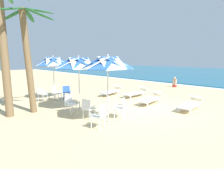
{
  "coord_description": "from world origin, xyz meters",
  "views": [
    {
      "loc": [
        5.57,
        -7.56,
        2.51
      ],
      "look_at": [
        -2.23,
        -0.17,
        1.0
      ],
      "focal_mm": 29.3,
      "sensor_mm": 36.0,
      "label": 1
    }
  ],
  "objects_px": {
    "plastic_chair_0": "(99,115)",
    "palm_tree_0": "(3,36)",
    "plastic_chair_3": "(70,103)",
    "beachgoer_seated": "(175,84)",
    "beach_umbrella_0": "(108,64)",
    "plastic_chair_5": "(42,93)",
    "sun_lounger_0": "(191,104)",
    "plastic_chair_6": "(56,92)",
    "plastic_chair_2": "(121,107)",
    "plastic_chair_1": "(88,108)",
    "plastic_chair_4": "(67,91)",
    "sun_lounger_2": "(136,92)",
    "beach_umbrella_2": "(53,62)",
    "palm_tree_1": "(27,45)",
    "beach_umbrella_1": "(79,64)",
    "sun_lounger_1": "(151,98)",
    "sun_lounger_3": "(111,91)"
  },
  "relations": [
    {
      "from": "plastic_chair_2",
      "to": "palm_tree_1",
      "type": "relative_size",
      "value": 0.18
    },
    {
      "from": "sun_lounger_1",
      "to": "sun_lounger_3",
      "type": "xyz_separation_m",
      "value": [
        -3.34,
        0.08,
        0.0
      ]
    },
    {
      "from": "plastic_chair_3",
      "to": "beachgoer_seated",
      "type": "distance_m",
      "value": 11.12
    },
    {
      "from": "plastic_chair_6",
      "to": "beachgoer_seated",
      "type": "bearing_deg",
      "value": 77.17
    },
    {
      "from": "beach_umbrella_1",
      "to": "plastic_chair_4",
      "type": "xyz_separation_m",
      "value": [
        -2.47,
        0.68,
        -1.79
      ]
    },
    {
      "from": "plastic_chair_0",
      "to": "sun_lounger_1",
      "type": "height_order",
      "value": "plastic_chair_0"
    },
    {
      "from": "plastic_chair_0",
      "to": "plastic_chair_6",
      "type": "height_order",
      "value": "same"
    },
    {
      "from": "plastic_chair_0",
      "to": "palm_tree_0",
      "type": "relative_size",
      "value": 0.16
    },
    {
      "from": "plastic_chair_6",
      "to": "palm_tree_0",
      "type": "distance_m",
      "value": 4.44
    },
    {
      "from": "plastic_chair_0",
      "to": "plastic_chair_2",
      "type": "distance_m",
      "value": 1.42
    },
    {
      "from": "plastic_chair_2",
      "to": "plastic_chair_3",
      "type": "xyz_separation_m",
      "value": [
        -2.08,
        -1.2,
        0.0
      ]
    },
    {
      "from": "palm_tree_1",
      "to": "plastic_chair_2",
      "type": "bearing_deg",
      "value": 35.84
    },
    {
      "from": "sun_lounger_3",
      "to": "plastic_chair_6",
      "type": "bearing_deg",
      "value": -106.13
    },
    {
      "from": "plastic_chair_2",
      "to": "sun_lounger_1",
      "type": "relative_size",
      "value": 0.39
    },
    {
      "from": "sun_lounger_0",
      "to": "palm_tree_0",
      "type": "relative_size",
      "value": 0.39
    },
    {
      "from": "beach_umbrella_2",
      "to": "plastic_chair_0",
      "type": "bearing_deg",
      "value": -10.63
    },
    {
      "from": "plastic_chair_3",
      "to": "palm_tree_0",
      "type": "xyz_separation_m",
      "value": [
        -1.45,
        -2.19,
        2.95
      ]
    },
    {
      "from": "beach_umbrella_0",
      "to": "sun_lounger_0",
      "type": "height_order",
      "value": "beach_umbrella_0"
    },
    {
      "from": "beach_umbrella_0",
      "to": "plastic_chair_5",
      "type": "relative_size",
      "value": 3.1
    },
    {
      "from": "plastic_chair_6",
      "to": "sun_lounger_0",
      "type": "bearing_deg",
      "value": 31.28
    },
    {
      "from": "sun_lounger_0",
      "to": "plastic_chair_1",
      "type": "bearing_deg",
      "value": -116.69
    },
    {
      "from": "plastic_chair_2",
      "to": "sun_lounger_0",
      "type": "bearing_deg",
      "value": 67.51
    },
    {
      "from": "plastic_chair_4",
      "to": "palm_tree_0",
      "type": "distance_m",
      "value": 4.84
    },
    {
      "from": "plastic_chair_4",
      "to": "sun_lounger_2",
      "type": "relative_size",
      "value": 0.4
    },
    {
      "from": "plastic_chair_4",
      "to": "palm_tree_1",
      "type": "distance_m",
      "value": 4.02
    },
    {
      "from": "beach_umbrella_0",
      "to": "sun_lounger_1",
      "type": "relative_size",
      "value": 1.22
    },
    {
      "from": "sun_lounger_0",
      "to": "sun_lounger_2",
      "type": "relative_size",
      "value": 1.02
    },
    {
      "from": "beach_umbrella_1",
      "to": "sun_lounger_2",
      "type": "xyz_separation_m",
      "value": [
        -0.01,
        4.46,
        -2.0
      ]
    },
    {
      "from": "plastic_chair_6",
      "to": "sun_lounger_1",
      "type": "relative_size",
      "value": 0.39
    },
    {
      "from": "plastic_chair_1",
      "to": "plastic_chair_4",
      "type": "distance_m",
      "value": 4.23
    },
    {
      "from": "plastic_chair_4",
      "to": "sun_lounger_0",
      "type": "distance_m",
      "value": 7.16
    },
    {
      "from": "beach_umbrella_0",
      "to": "beach_umbrella_2",
      "type": "xyz_separation_m",
      "value": [
        -5.44,
        0.41,
        -0.0
      ]
    },
    {
      "from": "plastic_chair_3",
      "to": "plastic_chair_4",
      "type": "relative_size",
      "value": 1.0
    },
    {
      "from": "plastic_chair_4",
      "to": "sun_lounger_3",
      "type": "bearing_deg",
      "value": 73.34
    },
    {
      "from": "beach_umbrella_0",
      "to": "plastic_chair_3",
      "type": "height_order",
      "value": "beach_umbrella_0"
    },
    {
      "from": "plastic_chair_3",
      "to": "beachgoer_seated",
      "type": "xyz_separation_m",
      "value": [
        -0.61,
        11.1,
        -0.2
      ]
    },
    {
      "from": "beach_umbrella_0",
      "to": "plastic_chair_0",
      "type": "bearing_deg",
      "value": -67.27
    },
    {
      "from": "beach_umbrella_2",
      "to": "sun_lounger_0",
      "type": "xyz_separation_m",
      "value": [
        6.91,
        3.84,
        -2.03
      ]
    },
    {
      "from": "beach_umbrella_0",
      "to": "sun_lounger_2",
      "type": "xyz_separation_m",
      "value": [
        -2.41,
        4.72,
        -2.04
      ]
    },
    {
      "from": "beach_umbrella_0",
      "to": "plastic_chair_3",
      "type": "relative_size",
      "value": 3.1
    },
    {
      "from": "plastic_chair_3",
      "to": "plastic_chair_4",
      "type": "bearing_deg",
      "value": 153.41
    },
    {
      "from": "plastic_chair_1",
      "to": "plastic_chair_2",
      "type": "xyz_separation_m",
      "value": [
        0.86,
        1.09,
        0.0
      ]
    },
    {
      "from": "palm_tree_1",
      "to": "beach_umbrella_0",
      "type": "bearing_deg",
      "value": 27.16
    },
    {
      "from": "sun_lounger_0",
      "to": "beachgoer_seated",
      "type": "distance_m",
      "value": 7.61
    },
    {
      "from": "plastic_chair_2",
      "to": "plastic_chair_4",
      "type": "height_order",
      "value": "same"
    },
    {
      "from": "plastic_chair_3",
      "to": "sun_lounger_3",
      "type": "xyz_separation_m",
      "value": [
        -1.91,
        4.41,
        -0.22
      ]
    },
    {
      "from": "plastic_chair_1",
      "to": "plastic_chair_2",
      "type": "bearing_deg",
      "value": 51.65
    },
    {
      "from": "sun_lounger_0",
      "to": "palm_tree_1",
      "type": "relative_size",
      "value": 0.46
    },
    {
      "from": "plastic_chair_1",
      "to": "beach_umbrella_2",
      "type": "relative_size",
      "value": 0.32
    },
    {
      "from": "beach_umbrella_0",
      "to": "plastic_chair_1",
      "type": "height_order",
      "value": "beach_umbrella_0"
    }
  ]
}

